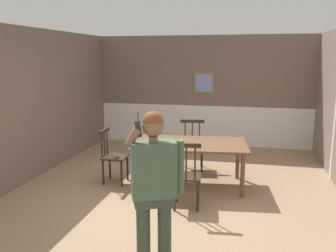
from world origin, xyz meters
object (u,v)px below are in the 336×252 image
object	(u,v)px
chair_near_window	(192,145)
chair_by_doorway	(113,156)
chair_at_table_head	(187,176)
person_figure	(154,181)
dining_table	(190,147)

from	to	relation	value
chair_near_window	chair_by_doorway	distance (m)	1.61
chair_at_table_head	person_figure	xyz separation A→B (m)	(-0.05, -1.55, 0.46)
chair_near_window	chair_at_table_head	size ratio (longest dim) A/B	0.94
chair_at_table_head	person_figure	bearing A→B (deg)	-98.33
dining_table	chair_at_table_head	bearing A→B (deg)	-83.12
chair_near_window	chair_by_doorway	bearing A→B (deg)	33.25
chair_at_table_head	person_figure	world-z (taller)	person_figure
dining_table	person_figure	xyz separation A→B (m)	(0.06, -2.48, 0.27)
dining_table	chair_by_doorway	distance (m)	1.34
chair_near_window	person_figure	xyz separation A→B (m)	(0.17, -3.41, 0.47)
person_figure	chair_by_doorway	bearing A→B (deg)	-82.70
dining_table	chair_by_doorway	world-z (taller)	chair_by_doorway
person_figure	dining_table	bearing A→B (deg)	-111.84
chair_by_doorway	chair_at_table_head	bearing A→B (deg)	59.69
chair_by_doorway	chair_at_table_head	size ratio (longest dim) A/B	0.94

